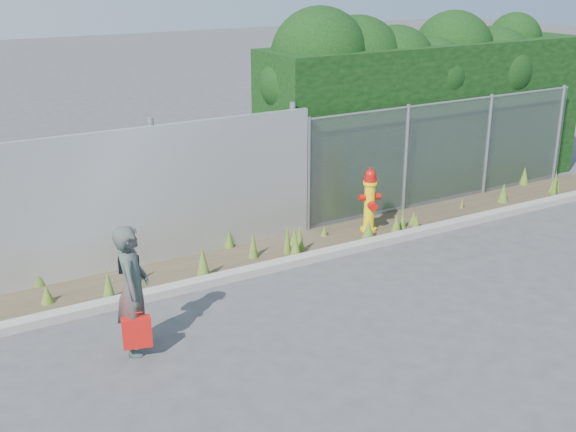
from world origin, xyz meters
The scene contains 10 objects.
ground centered at (0.00, 0.00, 0.00)m, with size 80.00×80.00×0.00m, color #3F3E41.
curb centered at (0.00, 1.80, 0.06)m, with size 16.00×0.22×0.12m, color gray.
weed_strip centered at (-0.42, 2.37, 0.14)m, with size 16.00×1.36×0.55m.
corrugated_fence centered at (-3.25, 3.01, 1.10)m, with size 8.50×0.21×2.30m.
chainlink_fence centered at (4.25, 3.00, 1.03)m, with size 6.50×0.07×2.05m.
hedge centered at (4.30, 4.05, 2.04)m, with size 7.41×2.03×3.77m.
fire_hydrant centered at (1.95, 2.41, 0.57)m, with size 0.39×0.35×1.17m.
woman centered at (-2.98, 0.52, 0.82)m, with size 0.60×0.39×1.63m, color #106B5D.
red_tote_bag centered at (-3.03, 0.30, 0.36)m, with size 0.35×0.13×0.45m.
black_shoulder_bag centered at (-2.96, 0.65, 1.09)m, with size 0.25×0.10×0.19m.
Camera 1 is at (-5.34, -7.17, 4.53)m, focal length 45.00 mm.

